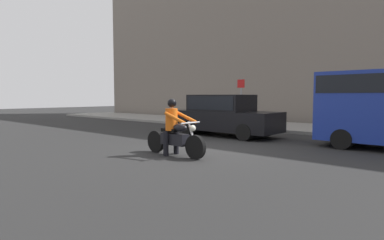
{
  "coord_description": "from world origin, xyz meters",
  "views": [
    {
      "loc": [
        6.29,
        -7.73,
        1.66
      ],
      "look_at": [
        0.34,
        -0.99,
        0.99
      ],
      "focal_mm": 30.18,
      "sensor_mm": 36.0,
      "label": 1
    }
  ],
  "objects": [
    {
      "name": "parked_sedan_black",
      "position": [
        -1.64,
        3.28,
        0.88
      ],
      "size": [
        4.59,
        1.82,
        1.72
      ],
      "color": "black",
      "rests_on": "ground_plane"
    },
    {
      "name": "street_sign_post",
      "position": [
        -3.27,
        7.12,
        1.63
      ],
      "size": [
        0.44,
        0.08,
        2.45
      ],
      "color": "gray",
      "rests_on": "sidewalk_slab"
    },
    {
      "name": "building_facade",
      "position": [
        0.0,
        11.4,
        6.12
      ],
      "size": [
        40.0,
        1.4,
        12.24
      ],
      "primitive_type": "cube",
      "color": "slate",
      "rests_on": "ground_plane"
    },
    {
      "name": "ground_plane",
      "position": [
        0.0,
        0.0,
        0.0
      ],
      "size": [
        80.0,
        80.0,
        0.0
      ],
      "primitive_type": "plane",
      "color": "#262626"
    },
    {
      "name": "pedestrian_bystander",
      "position": [
        -5.51,
        7.66,
        1.08
      ],
      "size": [
        0.34,
        0.34,
        1.61
      ],
      "color": "black",
      "rests_on": "sidewalk_slab"
    },
    {
      "name": "sidewalk_slab",
      "position": [
        0.0,
        8.0,
        0.07
      ],
      "size": [
        40.0,
        4.4,
        0.14
      ],
      "primitive_type": "cube",
      "color": "gray",
      "rests_on": "ground_plane"
    },
    {
      "name": "motorcycle_with_rider_orange_stripe",
      "position": [
        0.01,
        -1.36,
        0.64
      ],
      "size": [
        2.23,
        0.7,
        1.59
      ],
      "color": "black",
      "rests_on": "ground_plane"
    }
  ]
}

